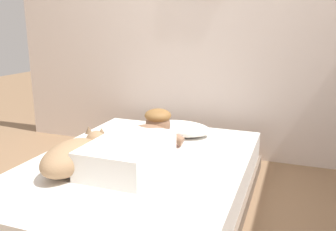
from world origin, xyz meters
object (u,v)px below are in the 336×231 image
coffee_cup (171,141)px  cell_phone (91,168)px  bed (140,183)px  person_lying (138,145)px  dog (75,155)px  pillow (179,128)px

coffee_cup → cell_phone: bearing=-119.2°
bed → person_lying: (-0.01, 0.01, 0.27)m
bed → cell_phone: 0.36m
person_lying → coffee_cup: size_ratio=7.36×
person_lying → dog: bearing=-133.2°
bed → coffee_cup: coffee_cup is taller
bed → dog: (-0.30, -0.29, 0.27)m
bed → pillow: bearing=83.6°
coffee_cup → bed: bearing=-105.2°
bed → dog: 0.50m
dog → person_lying: bearing=46.8°
person_lying → dog: person_lying is taller
bed → cell_phone: cell_phone is taller
cell_phone → bed: bearing=44.4°
bed → dog: dog is taller
pillow → dog: (-0.37, -0.92, 0.05)m
coffee_cup → pillow: bearing=95.4°
bed → pillow: 0.67m
bed → coffee_cup: size_ratio=15.25×
bed → coffee_cup: (0.10, 0.36, 0.20)m
cell_phone → pillow: bearing=70.7°
bed → person_lying: person_lying is taller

